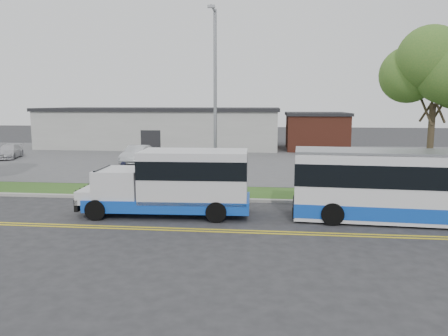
# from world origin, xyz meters

# --- Properties ---
(ground) EXTENTS (140.00, 140.00, 0.00)m
(ground) POSITION_xyz_m (0.00, 0.00, 0.00)
(ground) COLOR #28282B
(ground) RESTS_ON ground
(lane_line_north) EXTENTS (70.00, 0.12, 0.01)m
(lane_line_north) POSITION_xyz_m (0.00, -3.85, 0.01)
(lane_line_north) COLOR gold
(lane_line_north) RESTS_ON ground
(lane_line_south) EXTENTS (70.00, 0.12, 0.01)m
(lane_line_south) POSITION_xyz_m (0.00, -4.15, 0.01)
(lane_line_south) COLOR gold
(lane_line_south) RESTS_ON ground
(curb) EXTENTS (80.00, 0.30, 0.15)m
(curb) POSITION_xyz_m (0.00, 1.10, 0.07)
(curb) COLOR #9E9B93
(curb) RESTS_ON ground
(verge) EXTENTS (80.00, 3.30, 0.10)m
(verge) POSITION_xyz_m (0.00, 2.90, 0.05)
(verge) COLOR #33531B
(verge) RESTS_ON ground
(parking_lot) EXTENTS (80.00, 25.00, 0.10)m
(parking_lot) POSITION_xyz_m (0.00, 17.00, 0.05)
(parking_lot) COLOR #4C4C4F
(parking_lot) RESTS_ON ground
(commercial_building) EXTENTS (25.40, 10.40, 4.35)m
(commercial_building) POSITION_xyz_m (-6.00, 27.00, 2.18)
(commercial_building) COLOR #9E9E99
(commercial_building) RESTS_ON ground
(brick_wing) EXTENTS (6.30, 7.30, 3.90)m
(brick_wing) POSITION_xyz_m (10.50, 26.00, 1.96)
(brick_wing) COLOR brown
(brick_wing) RESTS_ON ground
(tree_east) EXTENTS (5.20, 5.20, 8.33)m
(tree_east) POSITION_xyz_m (14.00, 3.00, 6.20)
(tree_east) COLOR #392E1F
(tree_east) RESTS_ON verge
(streetlight_near) EXTENTS (0.35, 1.53, 9.50)m
(streetlight_near) POSITION_xyz_m (3.00, 2.73, 5.23)
(streetlight_near) COLOR gray
(streetlight_near) RESTS_ON verge
(shuttle_bus) EXTENTS (7.54, 2.77, 2.85)m
(shuttle_bus) POSITION_xyz_m (1.95, -1.77, 1.52)
(shuttle_bus) COLOR #1044B6
(shuttle_bus) RESTS_ON ground
(transit_bus) EXTENTS (10.75, 3.11, 2.95)m
(transit_bus) POSITION_xyz_m (12.25, -1.80, 1.49)
(transit_bus) COLOR silver
(transit_bus) RESTS_ON ground
(pedestrian) EXTENTS (0.64, 0.42, 1.73)m
(pedestrian) POSITION_xyz_m (-1.79, 1.90, 0.96)
(pedestrian) COLOR black
(pedestrian) RESTS_ON verge
(parked_car_a) EXTENTS (1.66, 4.33, 1.41)m
(parked_car_a) POSITION_xyz_m (-4.75, 13.55, 0.80)
(parked_car_a) COLOR #B9BCC1
(parked_car_a) RESTS_ON parking_lot
(parked_car_b) EXTENTS (2.73, 4.38, 1.18)m
(parked_car_b) POSITION_xyz_m (-16.82, 15.33, 0.69)
(parked_car_b) COLOR silver
(parked_car_b) RESTS_ON parking_lot
(grocery_bag_left) EXTENTS (0.32, 0.32, 0.32)m
(grocery_bag_left) POSITION_xyz_m (-2.09, 1.65, 0.26)
(grocery_bag_left) COLOR white
(grocery_bag_left) RESTS_ON verge
(grocery_bag_right) EXTENTS (0.32, 0.32, 0.32)m
(grocery_bag_right) POSITION_xyz_m (-1.49, 2.15, 0.26)
(grocery_bag_right) COLOR white
(grocery_bag_right) RESTS_ON verge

